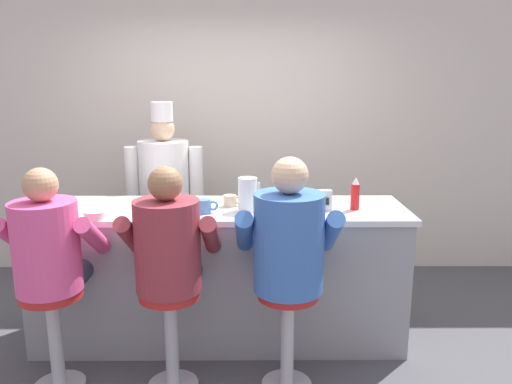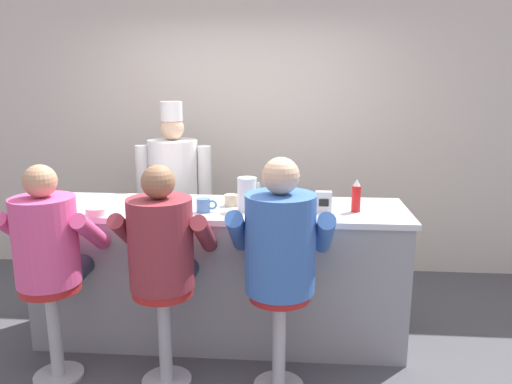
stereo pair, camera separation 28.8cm
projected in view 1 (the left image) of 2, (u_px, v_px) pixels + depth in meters
The scene contains 16 objects.
ground_plane at pixel (218, 362), 3.42m from camera, with size 20.00×20.00×0.00m, color #4C4C51.
wall_back at pixel (228, 136), 4.89m from camera, with size 10.00×0.06×2.70m.
diner_counter at pixel (220, 273), 3.66m from camera, with size 2.67×0.73×1.00m.
ketchup_bottle_red at pixel (355, 194), 3.47m from camera, with size 0.06×0.06×0.23m.
mustard_bottle_yellow at pixel (300, 203), 3.28m from camera, with size 0.06×0.06×0.21m.
hot_sauce_bottle_orange at pixel (291, 205), 3.37m from camera, with size 0.04×0.04×0.12m.
water_pitcher_clear at pixel (248, 194), 3.45m from camera, with size 0.15×0.13×0.23m.
breakfast_plate at pixel (159, 205), 3.55m from camera, with size 0.27×0.27×0.05m.
cereal_bowl at pixel (96, 215), 3.26m from camera, with size 0.16×0.16×0.05m.
coffee_mug_blue at pixel (205, 206), 3.39m from camera, with size 0.14×0.09×0.10m.
coffee_mug_tan at pixel (230, 201), 3.58m from camera, with size 0.14×0.09×0.08m.
napkin_dispenser_chrome at pixel (324, 200), 3.46m from camera, with size 0.11×0.07×0.14m.
diner_seated_pink at pixel (49, 254), 2.98m from camera, with size 0.59×0.58×1.40m.
diner_seated_maroon at pixel (169, 253), 2.98m from camera, with size 0.59×0.59×1.41m.
diner_seated_blue at pixel (288, 249), 2.99m from camera, with size 0.64×0.63×1.46m.
cook_in_whites_near at pixel (165, 192), 4.31m from camera, with size 0.67×0.43×1.71m.
Camera 1 is at (0.25, -3.08, 1.89)m, focal length 35.00 mm.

